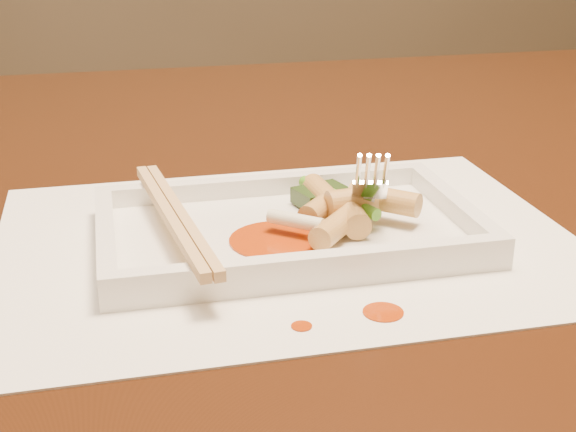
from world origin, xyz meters
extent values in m
cube|color=black|center=(0.00, 0.00, 0.73)|extent=(1.40, 0.90, 0.04)
cube|color=white|center=(-0.05, -0.17, 0.75)|extent=(0.40, 0.30, 0.00)
cylinder|color=#A53004|center=(-0.02, -0.29, 0.75)|extent=(0.02, 0.02, 0.00)
cylinder|color=#A53004|center=(-0.07, -0.29, 0.75)|extent=(0.01, 0.01, 0.00)
cube|color=white|center=(-0.05, -0.17, 0.76)|extent=(0.26, 0.16, 0.01)
cube|color=white|center=(-0.05, -0.10, 0.77)|extent=(0.26, 0.01, 0.01)
cube|color=white|center=(-0.05, -0.25, 0.77)|extent=(0.26, 0.01, 0.01)
cube|color=white|center=(-0.17, -0.17, 0.77)|extent=(0.01, 0.14, 0.01)
cube|color=white|center=(0.08, -0.17, 0.77)|extent=(0.01, 0.14, 0.01)
cube|color=black|center=(-0.01, -0.13, 0.77)|extent=(0.04, 0.04, 0.01)
cylinder|color=#EAEACC|center=(-0.05, -0.19, 0.77)|extent=(0.04, 0.03, 0.01)
cylinder|color=#3C8D16|center=(-0.01, -0.15, 0.77)|extent=(0.04, 0.08, 0.01)
cube|color=tan|center=(-0.13, -0.17, 0.78)|extent=(0.03, 0.20, 0.01)
cube|color=tan|center=(-0.12, -0.17, 0.78)|extent=(0.03, 0.20, 0.01)
cylinder|color=#A53004|center=(-0.06, -0.19, 0.76)|extent=(0.07, 0.07, 0.00)
cylinder|color=tan|center=(-0.02, -0.17, 0.77)|extent=(0.04, 0.04, 0.02)
cylinder|color=tan|center=(-0.01, -0.19, 0.77)|extent=(0.02, 0.04, 0.02)
cylinder|color=tan|center=(0.00, -0.17, 0.78)|extent=(0.04, 0.02, 0.02)
cylinder|color=tan|center=(-0.02, -0.20, 0.77)|extent=(0.05, 0.05, 0.02)
cylinder|color=tan|center=(-0.01, -0.14, 0.77)|extent=(0.02, 0.05, 0.02)
cylinder|color=tan|center=(0.02, -0.17, 0.78)|extent=(0.05, 0.05, 0.02)
camera|label=1|loc=(-0.16, -0.67, 0.98)|focal=50.00mm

